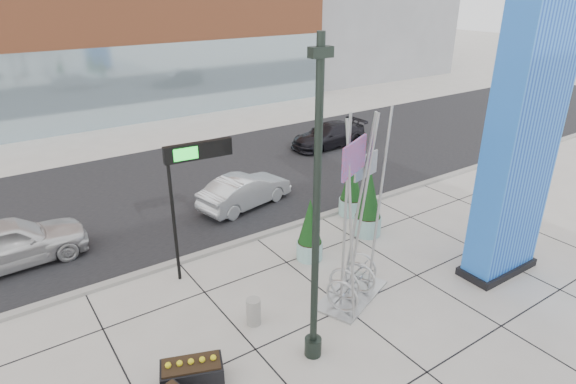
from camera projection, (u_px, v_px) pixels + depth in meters
ground at (297, 303)px, 14.04m from camera, size 160.00×160.00×0.00m
street_asphalt at (168, 191)px, 21.61m from camera, size 80.00×12.00×0.02m
curb_edge at (232, 245)px, 17.05m from camera, size 80.00×0.30×0.12m
tower_podium at (81, 32)px, 32.81m from camera, size 34.00×10.00×11.00m
tower_glass_front at (107, 88)px, 30.37m from camera, size 34.00×0.60×5.00m
blue_pylon at (521, 145)px, 13.98m from camera, size 2.65×1.19×8.81m
lamp_post at (316, 244)px, 10.84m from camera, size 0.49×0.43×7.75m
public_art_sculpture at (354, 253)px, 13.78m from camera, size 2.74×2.05×5.59m
concrete_bollard at (254, 312)px, 13.05m from camera, size 0.40×0.40×0.77m
overhead_street_sign at (193, 163)px, 14.09m from camera, size 2.06×0.37×4.36m
round_planter_east at (369, 204)px, 17.45m from camera, size 1.02×1.02×2.54m
round_planter_mid at (351, 188)px, 19.02m from camera, size 0.95×0.95×2.37m
round_planter_west at (310, 231)px, 15.92m from camera, size 0.88×0.88×2.20m
box_planter_south at (192, 373)px, 11.03m from camera, size 1.57×1.16×0.78m
car_white_west at (8, 244)px, 15.59m from camera, size 4.88×2.12×1.64m
car_silver_mid at (245, 191)px, 19.89m from camera, size 4.34×2.31×1.36m
car_dark_east at (329, 135)px, 27.22m from camera, size 4.65×2.01×1.33m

